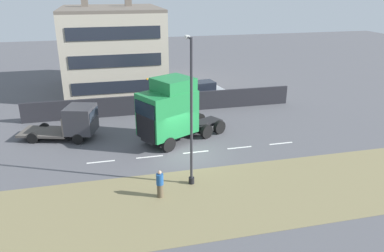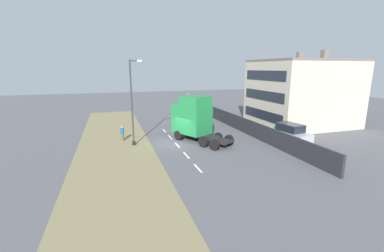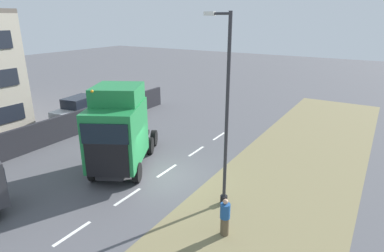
# 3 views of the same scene
# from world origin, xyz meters

# --- Properties ---
(ground_plane) EXTENTS (120.00, 120.00, 0.00)m
(ground_plane) POSITION_xyz_m (0.00, 0.00, 0.00)
(ground_plane) COLOR #515156
(ground_plane) RESTS_ON ground
(grass_verge) EXTENTS (7.00, 44.00, 0.01)m
(grass_verge) POSITION_xyz_m (-6.00, 0.00, 0.01)
(grass_verge) COLOR olive
(grass_verge) RESTS_ON ground
(lane_markings) EXTENTS (0.16, 14.60, 0.00)m
(lane_markings) POSITION_xyz_m (0.00, -0.70, 0.00)
(lane_markings) COLOR white
(lane_markings) RESTS_ON ground
(boundary_wall) EXTENTS (0.25, 24.00, 1.71)m
(boundary_wall) POSITION_xyz_m (9.00, 0.00, 0.86)
(boundary_wall) COLOR #232328
(boundary_wall) RESTS_ON ground
(lorry_cab) EXTENTS (5.32, 7.00, 4.90)m
(lorry_cab) POSITION_xyz_m (2.13, 0.63, 2.39)
(lorry_cab) COLOR black
(lorry_cab) RESTS_ON ground
(parked_car) EXTENTS (2.50, 4.67, 2.17)m
(parked_car) POSITION_xyz_m (10.79, -3.89, 1.05)
(parked_car) COLOR #9EA3A8
(parked_car) RESTS_ON ground
(lamp_post) EXTENTS (1.28, 0.33, 8.35)m
(lamp_post) POSITION_xyz_m (-4.09, 0.62, 3.88)
(lamp_post) COLOR black
(lamp_post) RESTS_ON ground
(pedestrian) EXTENTS (0.39, 0.39, 1.59)m
(pedestrian) POSITION_xyz_m (-5.16, 2.61, 0.77)
(pedestrian) COLOR brown
(pedestrian) RESTS_ON ground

